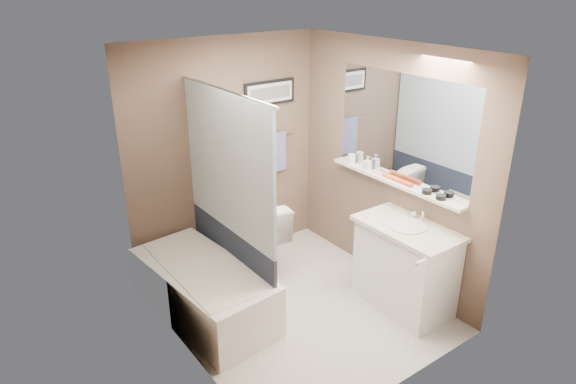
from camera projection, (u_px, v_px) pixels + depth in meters
ground at (297, 308)px, 4.89m from camera, size 2.50×2.50×0.00m
ceiling at (299, 52)px, 3.96m from camera, size 2.20×2.50×0.04m
wall_back at (227, 155)px, 5.34m from camera, size 2.20×0.04×2.40m
wall_front at (407, 249)px, 3.51m from camera, size 2.20×0.04×2.40m
wall_left at (183, 225)px, 3.84m from camera, size 0.04×2.50×2.40m
wall_right at (386, 167)px, 5.01m from camera, size 0.04×2.50×2.40m
tile_surround at (158, 225)px, 4.28m from camera, size 0.02×1.55×2.00m
curtain_rod at (224, 90)px, 4.24m from camera, size 0.02×1.55×0.02m
curtain_upper at (228, 164)px, 4.50m from camera, size 0.03×1.45×1.28m
curtain_lower at (232, 246)px, 4.82m from camera, size 0.03×1.45×0.36m
mirror at (402, 128)px, 4.74m from camera, size 0.02×1.60×1.00m
shelf at (394, 182)px, 4.91m from camera, size 0.12×1.60×0.03m
towel_bar at (271, 137)px, 5.58m from camera, size 0.60×0.02×0.02m
towel at (272, 153)px, 5.64m from camera, size 0.34×0.05×0.44m
art_frame at (270, 93)px, 5.41m from camera, size 0.62×0.02×0.26m
art_mat at (270, 93)px, 5.40m from camera, size 0.56×0.00×0.20m
art_image at (271, 93)px, 5.40m from camera, size 0.50×0.00×0.13m
door at (455, 252)px, 3.88m from camera, size 0.80×0.02×2.00m
door_handle at (421, 262)px, 3.74m from camera, size 0.10×0.02×0.02m
bathtub at (204, 291)px, 4.71m from camera, size 0.84×1.56×0.50m
tub_rim at (202, 268)px, 4.61m from camera, size 0.56×1.36×0.02m
toilet at (258, 234)px, 5.43m from camera, size 0.56×0.84×0.80m
vanity at (405, 268)px, 4.80m from camera, size 0.54×0.92×0.80m
countertop at (408, 228)px, 4.63m from camera, size 0.54×0.96×0.04m
sink_basin at (408, 226)px, 4.61m from camera, size 0.34×0.34×0.01m
faucet_spout at (423, 216)px, 4.70m from camera, size 0.02×0.02×0.10m
faucet_knob at (414, 214)px, 4.78m from camera, size 0.05×0.05×0.05m
candle_bowl_near at (441, 197)px, 4.49m from camera, size 0.09×0.09×0.04m
candle_bowl_far at (427, 192)px, 4.60m from camera, size 0.09×0.09×0.04m
hair_brush_front at (403, 182)px, 4.81m from camera, size 0.05×0.22×0.04m
hair_brush_back at (392, 177)px, 4.92m from camera, size 0.04×0.22×0.04m
pink_comb at (379, 174)px, 5.05m from camera, size 0.04×0.16×0.01m
glass_jar at (352, 159)px, 5.33m from camera, size 0.08×0.08×0.10m
soap_bottle at (367, 163)px, 5.15m from camera, size 0.07×0.07×0.14m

